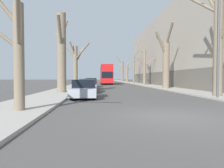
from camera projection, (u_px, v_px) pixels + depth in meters
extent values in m
plane|color=#4C4947|center=(173.00, 117.00, 7.51)|extent=(300.00, 300.00, 0.00)
cube|color=#A39E93|center=(85.00, 83.00, 56.89)|extent=(3.31, 120.00, 0.12)
cube|color=#A39E93|center=(130.00, 83.00, 57.82)|extent=(3.31, 120.00, 0.12)
cube|color=#9E9384|center=(182.00, 52.00, 38.11)|extent=(10.00, 47.54, 12.90)
cube|color=#5E584F|center=(156.00, 79.00, 37.92)|extent=(0.12, 46.59, 2.50)
cylinder|color=#7A6B56|center=(19.00, 58.00, 8.30)|extent=(0.43, 0.43, 4.57)
cylinder|color=#7A6B56|center=(3.00, 6.00, 8.16)|extent=(1.32, 0.20, 1.52)
cylinder|color=#7A6B56|center=(18.00, 13.00, 6.86)|extent=(1.26, 3.01, 1.91)
cylinder|color=#7A6B56|center=(61.00, 54.00, 18.62)|extent=(0.84, 0.84, 7.47)
cylinder|color=#7A6B56|center=(59.00, 40.00, 19.07)|extent=(0.96, 1.36, 1.59)
cylinder|color=#7A6B56|center=(64.00, 29.00, 19.86)|extent=(0.37, 2.84, 2.56)
cylinder|color=#7A6B56|center=(63.00, 20.00, 18.94)|extent=(0.48, 1.15, 1.85)
cylinder|color=#7A6B56|center=(60.00, 32.00, 17.57)|extent=(0.41, 2.25, 2.68)
cylinder|color=#7A6B56|center=(75.00, 67.00, 29.41)|extent=(0.66, 0.66, 6.13)
cylinder|color=#7A6B56|center=(71.00, 54.00, 29.43)|extent=(1.50, 0.51, 1.74)
cylinder|color=#7A6B56|center=(73.00, 49.00, 28.85)|extent=(0.97, 1.22, 2.20)
cylinder|color=#7A6B56|center=(79.00, 55.00, 30.25)|extent=(1.15, 1.98, 1.95)
cylinder|color=#7A6B56|center=(82.00, 51.00, 28.71)|extent=(2.35, 1.68, 2.41)
cylinder|color=#7A6B56|center=(80.00, 55.00, 30.34)|extent=(1.42, 2.18, 2.87)
cylinder|color=#7A6B56|center=(218.00, 49.00, 14.76)|extent=(0.65, 0.65, 7.15)
cylinder|color=#7A6B56|center=(215.00, 2.00, 15.45)|extent=(0.55, 1.83, 2.85)
cylinder|color=#7A6B56|center=(202.00, 5.00, 15.84)|extent=(1.48, 2.72, 2.29)
cylinder|color=#7A6B56|center=(210.00, 0.00, 15.36)|extent=(0.71, 1.74, 3.06)
cylinder|color=#7A6B56|center=(166.00, 66.00, 25.99)|extent=(0.87, 0.87, 6.11)
cylinder|color=#7A6B56|center=(161.00, 42.00, 25.89)|extent=(1.52, 0.42, 2.03)
cylinder|color=#7A6B56|center=(169.00, 34.00, 24.79)|extent=(0.32, 2.39, 2.64)
cylinder|color=#7A6B56|center=(161.00, 44.00, 25.40)|extent=(1.96, 1.29, 3.12)
cylinder|color=#7A6B56|center=(144.00, 68.00, 38.22)|extent=(0.54, 0.54, 6.68)
cylinder|color=#7A6B56|center=(141.00, 62.00, 38.10)|extent=(1.58, 0.25, 1.62)
cylinder|color=#7A6B56|center=(141.00, 49.00, 38.48)|extent=(1.29, 1.08, 2.76)
cylinder|color=#7A6B56|center=(143.00, 56.00, 39.20)|extent=(0.25, 2.27, 2.28)
cylinder|color=#7A6B56|center=(153.00, 60.00, 38.14)|extent=(3.25, 0.47, 2.18)
cylinder|color=#7A6B56|center=(134.00, 70.00, 49.13)|extent=(0.41, 0.41, 6.94)
cylinder|color=#7A6B56|center=(136.00, 54.00, 48.62)|extent=(1.11, 1.03, 2.13)
cylinder|color=#7A6B56|center=(130.00, 61.00, 49.46)|extent=(1.77, 1.12, 3.30)
cylinder|color=#7A6B56|center=(137.00, 60.00, 48.93)|extent=(1.73, 0.53, 1.28)
cylinder|color=#7A6B56|center=(127.00, 74.00, 61.38)|extent=(0.76, 0.76, 5.11)
cylinder|color=#7A6B56|center=(130.00, 68.00, 61.13)|extent=(1.83, 0.81, 1.54)
cylinder|color=#7A6B56|center=(128.00, 67.00, 62.37)|extent=(1.01, 2.34, 2.49)
cylinder|color=#7A6B56|center=(127.00, 65.00, 61.71)|extent=(0.71, 1.14, 1.83)
cylinder|color=#7A6B56|center=(122.00, 72.00, 73.07)|extent=(0.81, 0.81, 7.37)
cylinder|color=#7A6B56|center=(119.00, 60.00, 72.90)|extent=(2.30, 0.38, 3.06)
cylinder|color=#7A6B56|center=(121.00, 66.00, 73.93)|extent=(1.10, 2.22, 2.31)
cylinder|color=#7A6B56|center=(122.00, 62.00, 73.85)|extent=(0.29, 1.98, 1.41)
cube|color=red|center=(106.00, 77.00, 45.88)|extent=(2.53, 11.79, 2.44)
cube|color=red|center=(106.00, 69.00, 45.82)|extent=(2.48, 11.55, 1.31)
cube|color=#B11515|center=(106.00, 66.00, 45.80)|extent=(2.48, 11.55, 0.12)
cube|color=black|center=(106.00, 75.00, 45.86)|extent=(2.56, 10.37, 1.27)
cube|color=black|center=(106.00, 69.00, 45.82)|extent=(2.56, 10.37, 1.00)
cube|color=black|center=(107.00, 75.00, 40.01)|extent=(2.28, 0.06, 1.33)
cylinder|color=black|center=(102.00, 82.00, 42.31)|extent=(0.30, 0.98, 0.98)
cylinder|color=black|center=(112.00, 82.00, 42.46)|extent=(0.30, 0.98, 0.98)
cylinder|color=black|center=(101.00, 82.00, 49.13)|extent=(0.30, 0.98, 0.98)
cylinder|color=black|center=(110.00, 82.00, 49.28)|extent=(0.30, 0.98, 0.98)
cube|color=#9EA3AD|center=(84.00, 92.00, 14.53)|extent=(1.81, 3.96, 0.58)
cube|color=black|center=(84.00, 83.00, 14.75)|extent=(1.59, 2.06, 0.58)
cylinder|color=black|center=(71.00, 95.00, 13.29)|extent=(0.20, 0.64, 0.64)
cylinder|color=black|center=(95.00, 95.00, 13.41)|extent=(0.20, 0.64, 0.64)
cylinder|color=black|center=(75.00, 92.00, 15.66)|extent=(0.20, 0.64, 0.64)
cylinder|color=black|center=(95.00, 92.00, 15.77)|extent=(0.20, 0.64, 0.64)
cube|color=#9EA3AD|center=(88.00, 87.00, 20.18)|extent=(1.80, 4.57, 0.61)
cube|color=black|center=(88.00, 82.00, 20.44)|extent=(1.58, 2.38, 0.56)
cylinder|color=black|center=(79.00, 90.00, 18.76)|extent=(0.20, 0.65, 0.65)
cylinder|color=black|center=(96.00, 90.00, 18.88)|extent=(0.20, 0.65, 0.65)
cylinder|color=black|center=(81.00, 88.00, 21.50)|extent=(0.20, 0.65, 0.65)
cylinder|color=black|center=(96.00, 88.00, 21.61)|extent=(0.20, 0.65, 0.65)
cube|color=#4C5156|center=(90.00, 85.00, 25.55)|extent=(1.88, 3.98, 0.59)
cube|color=black|center=(90.00, 81.00, 25.77)|extent=(1.65, 2.07, 0.60)
cylinder|color=black|center=(83.00, 87.00, 24.30)|extent=(0.20, 0.68, 0.68)
cylinder|color=black|center=(96.00, 87.00, 24.42)|extent=(0.20, 0.68, 0.68)
cylinder|color=black|center=(84.00, 86.00, 26.69)|extent=(0.20, 0.68, 0.68)
cylinder|color=black|center=(97.00, 86.00, 26.80)|extent=(0.20, 0.68, 0.68)
cube|color=navy|center=(91.00, 84.00, 31.32)|extent=(1.75, 4.47, 0.63)
cube|color=black|center=(91.00, 80.00, 31.57)|extent=(1.54, 2.32, 0.62)
cylinder|color=black|center=(86.00, 85.00, 29.94)|extent=(0.20, 0.60, 0.60)
cylinder|color=black|center=(96.00, 85.00, 30.05)|extent=(0.20, 0.60, 0.60)
cylinder|color=black|center=(87.00, 85.00, 32.61)|extent=(0.20, 0.60, 0.60)
cylinder|color=black|center=(96.00, 85.00, 32.72)|extent=(0.20, 0.60, 0.60)
cylinder|color=#4C4F54|center=(219.00, 31.00, 13.54)|extent=(0.16, 0.16, 9.25)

